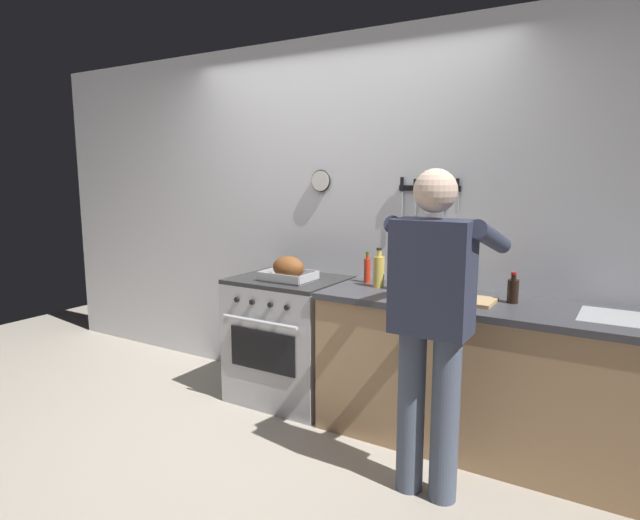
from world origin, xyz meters
The scene contains 12 objects.
ground_plane centered at (0.00, 0.00, 0.00)m, with size 8.00×8.00×0.00m, color #A89E8E.
wall_back centered at (0.00, 1.35, 1.30)m, with size 6.00×0.13×2.60m.
counter_block centered at (1.21, 0.99, 0.46)m, with size 2.03×0.65×0.90m.
stove centered at (-0.22, 0.99, 0.45)m, with size 0.76×0.67×0.90m.
person_cook centered at (1.06, 0.39, 0.95)m, with size 0.51×0.63×1.66m.
roasting_pan centered at (-0.16, 0.91, 0.98)m, with size 0.35×0.26×0.17m.
cutting_board centered at (1.05, 0.94, 0.91)m, with size 0.36×0.24×0.02m, color tan.
bottle_soy_sauce centered at (1.31, 1.05, 0.97)m, with size 0.06×0.06×0.18m.
bottle_dish_soap centered at (0.60, 1.03, 0.99)m, with size 0.07×0.07×0.21m.
bottle_cooking_oil centered at (0.47, 1.04, 1.01)m, with size 0.07×0.07×0.26m.
bottle_hot_sauce centered at (0.33, 1.14, 0.99)m, with size 0.04×0.04×0.21m.
bottle_olive_oil centered at (0.90, 1.19, 1.01)m, with size 0.06×0.06×0.26m.
Camera 1 is at (1.92, -2.09, 1.63)m, focal length 30.02 mm.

